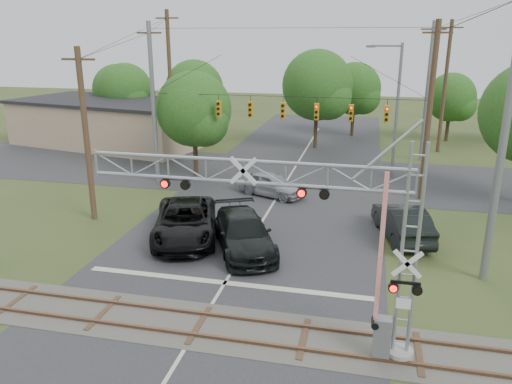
% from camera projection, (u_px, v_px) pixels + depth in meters
% --- Properties ---
extents(ground, '(160.00, 160.00, 0.00)m').
position_uv_depth(ground, '(180.00, 358.00, 17.08)').
color(ground, '#364620').
rests_on(ground, ground).
extents(road_main, '(14.00, 90.00, 0.02)m').
position_uv_depth(road_main, '(249.00, 244.00, 26.38)').
color(road_main, '#2A2A2C').
rests_on(road_main, ground).
extents(road_cross, '(90.00, 12.00, 0.02)m').
position_uv_depth(road_cross, '(291.00, 175.00, 39.39)').
color(road_cross, '#2A2A2C').
rests_on(road_cross, ground).
extents(railroad_track, '(90.00, 3.20, 0.17)m').
position_uv_depth(railroad_track, '(199.00, 325.00, 18.93)').
color(railroad_track, '#46423C').
rests_on(railroad_track, ground).
extents(crossing_gantry, '(11.35, 0.96, 7.53)m').
position_uv_depth(crossing_gantry, '(306.00, 223.00, 16.35)').
color(crossing_gantry, gray).
rests_on(crossing_gantry, ground).
extents(traffic_signal_span, '(19.34, 0.36, 11.50)m').
position_uv_depth(traffic_signal_span, '(296.00, 110.00, 33.76)').
color(traffic_signal_span, slate).
rests_on(traffic_signal_span, ground).
extents(pickup_black, '(5.14, 7.61, 1.94)m').
position_uv_depth(pickup_black, '(185.00, 221.00, 26.85)').
color(pickup_black, black).
rests_on(pickup_black, ground).
extents(car_dark, '(4.97, 6.83, 1.84)m').
position_uv_depth(car_dark, '(244.00, 233.00, 25.38)').
color(car_dark, black).
rests_on(car_dark, ground).
extents(sedan_silver, '(5.15, 3.65, 1.63)m').
position_uv_depth(sedan_silver, '(271.00, 184.00, 34.10)').
color(sedan_silver, gray).
rests_on(sedan_silver, ground).
extents(suv_dark, '(3.31, 5.91, 1.85)m').
position_uv_depth(suv_dark, '(402.00, 222.00, 26.95)').
color(suv_dark, black).
rests_on(suv_dark, ground).
extents(commercial_building, '(20.49, 13.22, 4.43)m').
position_uv_depth(commercial_building, '(111.00, 122.00, 50.01)').
color(commercial_building, tan).
rests_on(commercial_building, ground).
extents(streetlight, '(2.68, 0.28, 10.04)m').
position_uv_depth(streetlight, '(395.00, 104.00, 37.33)').
color(streetlight, slate).
rests_on(streetlight, ground).
extents(utility_poles, '(25.54, 27.03, 12.66)m').
position_uv_depth(utility_poles, '(329.00, 100.00, 36.09)').
color(utility_poles, '#3E2D1C').
rests_on(utility_poles, ground).
extents(treeline, '(48.75, 26.76, 9.37)m').
position_uv_depth(treeline, '(308.00, 94.00, 46.10)').
color(treeline, '#3C2D1B').
rests_on(treeline, ground).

